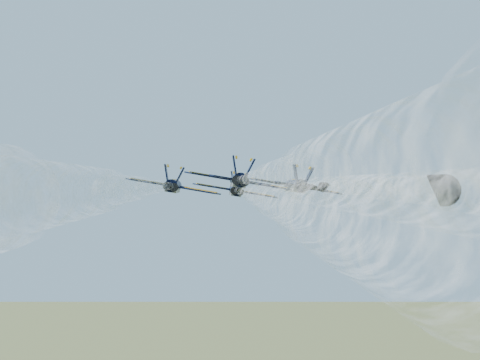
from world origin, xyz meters
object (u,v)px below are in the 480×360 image
(jet_lead, at_px, (235,190))
(jet_left, at_px, (174,186))
(jet_right, at_px, (295,186))
(jet_slot, at_px, (238,181))

(jet_lead, relative_size, jet_left, 1.00)
(jet_right, bearing_deg, jet_lead, 123.06)
(jet_lead, bearing_deg, jet_right, -56.94)
(jet_lead, height_order, jet_left, same)
(jet_right, bearing_deg, jet_left, 177.61)
(jet_lead, distance_m, jet_slot, 25.52)
(jet_left, xyz_separation_m, jet_right, (17.59, 5.89, 0.00))
(jet_left, height_order, jet_right, same)
(jet_lead, distance_m, jet_left, 15.92)
(jet_lead, xyz_separation_m, jet_right, (12.76, -9.28, 0.00))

